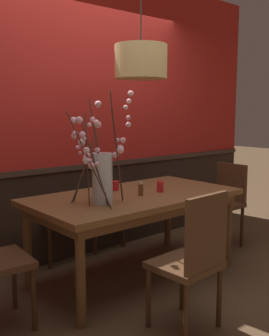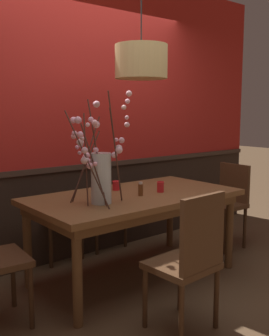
{
  "view_description": "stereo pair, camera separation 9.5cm",
  "coord_description": "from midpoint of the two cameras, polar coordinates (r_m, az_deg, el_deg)",
  "views": [
    {
      "loc": [
        -2.21,
        -2.57,
        1.47
      ],
      "look_at": [
        0.0,
        0.0,
        0.98
      ],
      "focal_mm": 42.48,
      "sensor_mm": 36.0,
      "label": 1
    },
    {
      "loc": [
        -2.14,
        -2.63,
        1.47
      ],
      "look_at": [
        0.0,
        0.0,
        0.98
      ],
      "focal_mm": 42.48,
      "sensor_mm": 36.0,
      "label": 2
    }
  ],
  "objects": [
    {
      "name": "chair_far_side_left",
      "position": [
        4.08,
        -10.95,
        -5.39
      ],
      "size": [
        0.43,
        0.41,
        0.95
      ],
      "color": "#4C301C",
      "rests_on": "ground"
    },
    {
      "name": "chair_far_side_right",
      "position": [
        4.38,
        -4.69,
        -4.52
      ],
      "size": [
        0.44,
        0.42,
        0.89
      ],
      "color": "#4C301C",
      "rests_on": "ground"
    },
    {
      "name": "condiment_bottle",
      "position": [
        3.38,
        1.69,
        -3.07
      ],
      "size": [
        0.04,
        0.04,
        0.12
      ],
      "color": "brown",
      "rests_on": "dining_table"
    },
    {
      "name": "dining_table",
      "position": [
        3.48,
        0.78,
        -5.07
      ],
      "size": [
        1.83,
        0.98,
        0.76
      ],
      "color": "brown",
      "rests_on": "ground"
    },
    {
      "name": "chair_head_east_end",
      "position": [
        4.46,
        13.74,
        -4.43
      ],
      "size": [
        0.4,
        0.42,
        0.9
      ],
      "color": "#4C301C",
      "rests_on": "ground"
    },
    {
      "name": "ground_plane",
      "position": [
        3.7,
        0.76,
        -15.29
      ],
      "size": [
        24.0,
        24.0,
        0.0
      ],
      "primitive_type": "plane",
      "color": "brown"
    },
    {
      "name": "vase_with_blossoms",
      "position": [
        3.08,
        -4.15,
        -0.52
      ],
      "size": [
        0.46,
        0.59,
        0.86
      ],
      "color": "silver",
      "rests_on": "dining_table"
    },
    {
      "name": "candle_holder_nearer_center",
      "position": [
        3.54,
        4.51,
        -2.7
      ],
      "size": [
        0.07,
        0.07,
        0.1
      ],
      "color": "red",
      "rests_on": "dining_table"
    },
    {
      "name": "candle_holder_nearer_edge",
      "position": [
        3.62,
        -1.92,
        -2.52
      ],
      "size": [
        0.07,
        0.07,
        0.09
      ],
      "color": "red",
      "rests_on": "dining_table"
    },
    {
      "name": "back_wall",
      "position": [
        4.05,
        -6.73,
        7.51
      ],
      "size": [
        5.06,
        0.14,
        2.88
      ],
      "color": "#2D2119",
      "rests_on": "ground"
    },
    {
      "name": "chair_near_side_left",
      "position": [
        2.7,
        8.98,
        -12.45
      ],
      "size": [
        0.44,
        0.41,
        0.95
      ],
      "color": "#4C301C",
      "rests_on": "ground"
    },
    {
      "name": "pendant_lamp",
      "position": [
        3.52,
        1.76,
        14.98
      ],
      "size": [
        0.45,
        0.45,
        1.13
      ],
      "color": "tan"
    }
  ]
}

